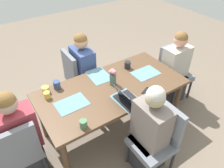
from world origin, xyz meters
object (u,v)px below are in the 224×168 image
Objects in this scene: person_far_left_mid at (84,74)px; coffee_mug_centre_left at (83,124)px; laptop_near_left_far at (127,99)px; coffee_mug_near_left at (128,65)px; chair_far_left_mid at (78,75)px; coffee_mug_near_right at (46,90)px; coffee_mug_far_left at (57,85)px; person_head_right_left_near at (174,72)px; person_near_left_far at (149,134)px; chair_head_left_right_near at (19,150)px; phone_black at (147,91)px; chair_head_right_left_near at (173,70)px; person_head_left_right_near at (22,141)px; coffee_mug_centre_right at (47,95)px; flower_vase at (113,76)px; chair_near_left_far at (158,137)px; dining_table at (112,92)px.

coffee_mug_centre_left is (-0.57, -1.12, 0.26)m from person_far_left_mid.
laptop_near_left_far is 0.71m from coffee_mug_near_left.
chair_far_left_mid reaches higher than coffee_mug_near_right.
person_head_right_left_near is at bearing -11.41° from coffee_mug_far_left.
chair_head_left_right_near is at bearing 153.71° from person_near_left_far.
chair_head_right_left_near is at bearing 1.77° from phone_black.
chair_far_left_mid is 1.32m from coffee_mug_centre_left.
person_far_left_mid is 1.00× the size of person_head_left_right_near.
person_near_left_far is 1.26m from coffee_mug_centre_right.
coffee_mug_near_right is (-0.62, -0.44, 0.28)m from chair_far_left_mid.
chair_head_left_right_near is at bearing -177.81° from person_head_right_left_near.
coffee_mug_centre_right reaches higher than coffee_mug_near_right.
chair_head_left_right_near is 4.16× the size of flower_vase.
person_head_right_left_near is 1.33× the size of chair_near_left_far.
person_head_right_left_near reaches higher than chair_far_left_mid.
chair_far_left_mid is 9.81× the size of coffee_mug_centre_left.
phone_black is (0.21, 0.46, 0.25)m from chair_near_left_far.
coffee_mug_near_left is (-0.81, 0.16, 0.29)m from chair_head_right_left_near.
flower_vase is 0.39m from laptop_near_left_far.
coffee_mug_centre_left is 0.74m from coffee_mug_far_left.
coffee_mug_near_left is 1.19× the size of coffee_mug_near_right.
person_head_left_right_near reaches higher than coffee_mug_centre_right.
chair_far_left_mid is at bearing 89.22° from phone_black.
coffee_mug_near_right is at bearing 125.19° from person_near_left_far.
coffee_mug_near_left is 0.69× the size of phone_black.
person_far_left_mid and person_head_left_right_near have the same top height.
coffee_mug_centre_left is at bearing -117.00° from person_far_left_mid.
person_near_left_far reaches higher than laptop_near_left_far.
person_head_right_left_near is 1.95m from coffee_mug_near_right.
chair_far_left_mid is at bearing 148.09° from person_head_right_left_near.
coffee_mug_centre_left is 0.65m from coffee_mug_centre_right.
person_near_left_far is 0.46m from laptop_near_left_far.
laptop_near_left_far reaches higher than chair_head_right_left_near.
laptop_near_left_far is (-0.04, 0.38, 0.26)m from person_near_left_far.
chair_head_right_left_near is 6.00× the size of phone_black.
person_near_left_far reaches higher than coffee_mug_centre_right.
person_far_left_mid is 1.46m from chair_head_left_right_near.
coffee_mug_near_left is at bearing 26.73° from flower_vase.
person_head_right_left_near is 1.00× the size of person_far_left_mid.
laptop_near_left_far reaches higher than chair_near_left_far.
phone_black is (0.34, -1.05, 0.22)m from person_far_left_mid.
flower_vase is 2.51× the size of coffee_mug_near_right.
coffee_mug_near_left reaches higher than phone_black.
flower_vase is at bearing 47.91° from dining_table.
chair_head_left_right_near is at bearing -138.74° from coffee_mug_near_right.
chair_near_left_far is (0.13, -1.51, -0.03)m from person_far_left_mid.
coffee_mug_far_left is (-0.55, -0.38, 0.27)m from person_far_left_mid.
person_near_left_far reaches higher than chair_head_right_left_near.
chair_near_left_far is 1.50m from chair_head_left_right_near.
person_near_left_far is (-0.07, 0.06, 0.03)m from chair_near_left_far.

